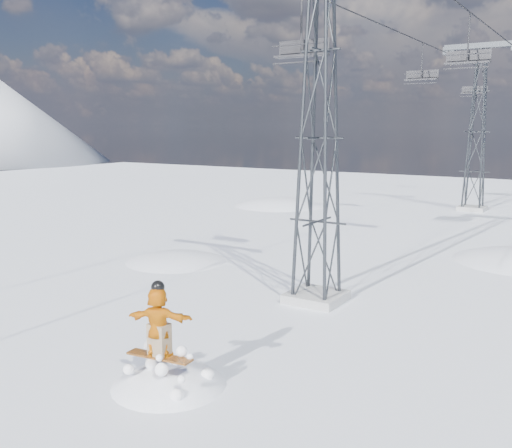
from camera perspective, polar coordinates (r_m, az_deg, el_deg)
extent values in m
plane|color=white|center=(13.93, -12.37, -15.42)|extent=(120.00, 120.00, 0.00)
sphere|color=white|center=(28.19, -7.58, -19.01)|extent=(16.00, 16.00, 16.00)
sphere|color=white|center=(45.45, 2.29, -11.24)|extent=(22.00, 22.00, 22.00)
cube|color=#999999|center=(19.62, 6.02, -7.26)|extent=(1.80, 1.80, 0.30)
cube|color=#999999|center=(43.08, 20.79, 1.47)|extent=(1.80, 1.80, 0.30)
cube|color=#2C2F34|center=(43.03, 21.72, 16.26)|extent=(5.00, 0.35, 0.35)
cube|color=#2C2F34|center=(43.48, 18.74, 16.09)|extent=(0.80, 0.25, 0.50)
cylinder|color=black|center=(30.64, 12.49, 18.87)|extent=(0.06, 51.00, 0.06)
cylinder|color=black|center=(29.45, 21.03, 18.86)|extent=(0.06, 51.00, 0.06)
cube|color=#A85916|center=(13.22, -9.64, -12.93)|extent=(1.66, 0.42, 0.11)
imported|color=orange|center=(12.93, -9.75, -9.59)|extent=(1.55, 0.98, 1.59)
cube|color=#7F6A4E|center=(13.08, -9.69, -11.37)|extent=(0.54, 0.48, 0.73)
sphere|color=black|center=(12.69, -9.85, -6.28)|extent=(0.30, 0.30, 0.30)
cylinder|color=black|center=(22.66, 4.58, 19.38)|extent=(0.09, 0.09, 2.35)
cube|color=black|center=(22.50, 4.53, 16.42)|extent=(2.14, 0.48, 0.09)
cube|color=black|center=(22.74, 4.83, 17.16)|extent=(2.14, 0.06, 0.59)
cylinder|color=black|center=(22.23, 4.19, 15.82)|extent=(2.14, 0.06, 0.06)
cylinder|color=black|center=(22.26, 4.15, 17.47)|extent=(2.14, 0.05, 0.05)
cylinder|color=black|center=(28.34, 20.49, 17.05)|extent=(0.08, 0.08, 2.17)
cube|color=black|center=(28.21, 20.35, 14.88)|extent=(1.97, 0.44, 0.08)
cube|color=black|center=(28.46, 20.48, 15.42)|extent=(1.97, 0.06, 0.54)
cylinder|color=black|center=(27.95, 20.22, 14.43)|extent=(1.97, 0.06, 0.06)
cylinder|color=black|center=(27.96, 20.27, 15.64)|extent=(1.97, 0.05, 0.05)
cylinder|color=black|center=(37.22, 16.26, 15.37)|extent=(0.08, 0.08, 2.17)
cube|color=black|center=(37.13, 16.18, 13.71)|extent=(1.97, 0.44, 0.08)
cube|color=black|center=(37.36, 16.29, 14.13)|extent=(1.97, 0.06, 0.54)
cylinder|color=black|center=(36.87, 16.05, 13.36)|extent=(1.97, 0.06, 0.06)
cylinder|color=black|center=(36.87, 16.07, 14.28)|extent=(1.97, 0.05, 0.05)
cylinder|color=black|center=(52.09, 21.03, 13.36)|extent=(0.08, 0.08, 2.25)
cube|color=black|center=(52.02, 20.95, 12.12)|extent=(2.04, 0.46, 0.08)
cube|color=black|center=(52.26, 21.02, 12.44)|extent=(2.04, 0.06, 0.56)
cylinder|color=black|center=(51.76, 20.88, 11.86)|extent=(2.04, 0.06, 0.06)
cylinder|color=black|center=(51.74, 20.91, 12.54)|extent=(2.04, 0.05, 0.05)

